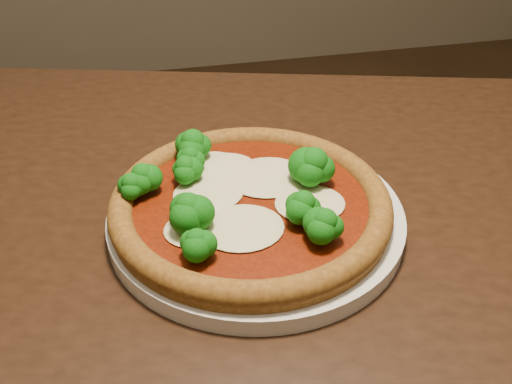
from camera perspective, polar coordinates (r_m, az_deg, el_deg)
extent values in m
cube|color=black|center=(0.60, 2.58, -5.54)|extent=(1.38, 1.10, 0.04)
cylinder|color=silver|center=(0.59, 0.00, -2.46)|extent=(0.30, 0.30, 0.02)
cylinder|color=brown|center=(0.58, -0.54, -1.54)|extent=(0.28, 0.28, 0.01)
torus|color=brown|center=(0.57, -0.54, -0.98)|extent=(0.28, 0.28, 0.03)
cylinder|color=#6E1905|center=(0.57, -0.54, -0.94)|extent=(0.24, 0.24, 0.00)
ellipsoid|color=beige|center=(0.57, 5.41, -1.12)|extent=(0.07, 0.06, 0.01)
ellipsoid|color=beige|center=(0.54, -5.95, -3.67)|extent=(0.06, 0.06, 0.01)
ellipsoid|color=beige|center=(0.62, -3.18, 2.36)|extent=(0.07, 0.06, 0.01)
ellipsoid|color=beige|center=(0.60, 1.19, 1.53)|extent=(0.09, 0.08, 0.01)
ellipsoid|color=beige|center=(0.63, -4.37, 2.97)|extent=(0.05, 0.05, 0.00)
ellipsoid|color=beige|center=(0.58, -4.79, -0.10)|extent=(0.07, 0.07, 0.01)
ellipsoid|color=beige|center=(0.54, -1.39, -3.56)|extent=(0.08, 0.07, 0.01)
ellipsoid|color=#158214|center=(0.61, -6.61, 3.44)|extent=(0.03, 0.03, 0.03)
ellipsoid|color=#158214|center=(0.50, -5.93, -4.95)|extent=(0.04, 0.04, 0.03)
ellipsoid|color=#158214|center=(0.51, 6.88, -3.10)|extent=(0.04, 0.04, 0.03)
ellipsoid|color=#158214|center=(0.58, -12.36, 0.77)|extent=(0.03, 0.03, 0.03)
ellipsoid|color=#158214|center=(0.53, 4.76, -1.23)|extent=(0.04, 0.04, 0.03)
ellipsoid|color=#158214|center=(0.53, -6.73, -1.70)|extent=(0.05, 0.05, 0.04)
ellipsoid|color=#158214|center=(0.59, -7.08, 2.43)|extent=(0.04, 0.04, 0.03)
ellipsoid|color=#158214|center=(0.63, -6.33, 4.88)|extent=(0.05, 0.05, 0.04)
ellipsoid|color=#158214|center=(0.58, 5.78, 2.80)|extent=(0.05, 0.05, 0.04)
ellipsoid|color=#158214|center=(0.58, -11.28, 1.57)|extent=(0.04, 0.04, 0.03)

